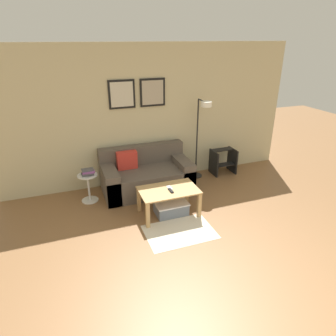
{
  "coord_description": "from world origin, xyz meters",
  "views": [
    {
      "loc": [
        -1.63,
        -1.77,
        2.62
      ],
      "look_at": [
        -0.24,
        2.01,
        0.85
      ],
      "focal_mm": 32.0,
      "sensor_mm": 36.0,
      "label": 1
    }
  ],
  "objects_px": {
    "coffee_table": "(169,194)",
    "side_table": "(88,185)",
    "remote_control": "(171,191)",
    "book_stack": "(88,172)",
    "cell_phone": "(170,188)",
    "storage_bin": "(171,208)",
    "couch": "(146,176)",
    "floor_lamp": "(202,128)",
    "step_stool": "(223,161)"
  },
  "relations": [
    {
      "from": "remote_control",
      "to": "step_stool",
      "type": "height_order",
      "value": "step_stool"
    },
    {
      "from": "floor_lamp",
      "to": "side_table",
      "type": "bearing_deg",
      "value": -177.31
    },
    {
      "from": "side_table",
      "to": "book_stack",
      "type": "distance_m",
      "value": 0.24
    },
    {
      "from": "couch",
      "to": "floor_lamp",
      "type": "distance_m",
      "value": 1.36
    },
    {
      "from": "book_stack",
      "to": "cell_phone",
      "type": "bearing_deg",
      "value": -35.51
    },
    {
      "from": "coffee_table",
      "to": "book_stack",
      "type": "relative_size",
      "value": 4.12
    },
    {
      "from": "coffee_table",
      "to": "floor_lamp",
      "type": "bearing_deg",
      "value": 43.65
    },
    {
      "from": "remote_control",
      "to": "step_stool",
      "type": "xyz_separation_m",
      "value": [
        1.6,
        1.16,
        -0.17
      ]
    },
    {
      "from": "remote_control",
      "to": "book_stack",
      "type": "bearing_deg",
      "value": 138.8
    },
    {
      "from": "storage_bin",
      "to": "side_table",
      "type": "xyz_separation_m",
      "value": [
        -1.18,
        0.88,
        0.19
      ]
    },
    {
      "from": "remote_control",
      "to": "side_table",
      "type": "bearing_deg",
      "value": 139.25
    },
    {
      "from": "storage_bin",
      "to": "floor_lamp",
      "type": "xyz_separation_m",
      "value": [
        0.98,
        0.98,
        0.96
      ]
    },
    {
      "from": "storage_bin",
      "to": "side_table",
      "type": "height_order",
      "value": "side_table"
    },
    {
      "from": "floor_lamp",
      "to": "cell_phone",
      "type": "xyz_separation_m",
      "value": [
        -0.98,
        -0.92,
        -0.62
      ]
    },
    {
      "from": "book_stack",
      "to": "step_stool",
      "type": "bearing_deg",
      "value": 4.7
    },
    {
      "from": "floor_lamp",
      "to": "side_table",
      "type": "height_order",
      "value": "floor_lamp"
    },
    {
      "from": "side_table",
      "to": "couch",
      "type": "bearing_deg",
      "value": 3.62
    },
    {
      "from": "coffee_table",
      "to": "storage_bin",
      "type": "height_order",
      "value": "coffee_table"
    },
    {
      "from": "remote_control",
      "to": "cell_phone",
      "type": "bearing_deg",
      "value": 77.49
    },
    {
      "from": "book_stack",
      "to": "cell_phone",
      "type": "height_order",
      "value": "book_stack"
    },
    {
      "from": "floor_lamp",
      "to": "side_table",
      "type": "distance_m",
      "value": 2.29
    },
    {
      "from": "coffee_table",
      "to": "storage_bin",
      "type": "bearing_deg",
      "value": -8.6
    },
    {
      "from": "floor_lamp",
      "to": "step_stool",
      "type": "relative_size",
      "value": 3.11
    },
    {
      "from": "coffee_table",
      "to": "side_table",
      "type": "relative_size",
      "value": 1.86
    },
    {
      "from": "couch",
      "to": "coffee_table",
      "type": "relative_size",
      "value": 1.74
    },
    {
      "from": "side_table",
      "to": "coffee_table",
      "type": "bearing_deg",
      "value": -37.36
    },
    {
      "from": "floor_lamp",
      "to": "remote_control",
      "type": "relative_size",
      "value": 10.54
    },
    {
      "from": "cell_phone",
      "to": "step_stool",
      "type": "height_order",
      "value": "step_stool"
    },
    {
      "from": "book_stack",
      "to": "storage_bin",
      "type": "bearing_deg",
      "value": -37.04
    },
    {
      "from": "couch",
      "to": "book_stack",
      "type": "distance_m",
      "value": 1.06
    },
    {
      "from": "side_table",
      "to": "book_stack",
      "type": "height_order",
      "value": "book_stack"
    },
    {
      "from": "side_table",
      "to": "book_stack",
      "type": "relative_size",
      "value": 2.22
    },
    {
      "from": "coffee_table",
      "to": "book_stack",
      "type": "xyz_separation_m",
      "value": [
        -1.12,
        0.87,
        0.19
      ]
    },
    {
      "from": "coffee_table",
      "to": "side_table",
      "type": "height_order",
      "value": "side_table"
    },
    {
      "from": "floor_lamp",
      "to": "step_stool",
      "type": "distance_m",
      "value": 1.0
    },
    {
      "from": "couch",
      "to": "side_table",
      "type": "bearing_deg",
      "value": -176.38
    },
    {
      "from": "couch",
      "to": "coffee_table",
      "type": "height_order",
      "value": "couch"
    },
    {
      "from": "book_stack",
      "to": "side_table",
      "type": "bearing_deg",
      "value": -168.48
    },
    {
      "from": "cell_phone",
      "to": "remote_control",
      "type": "bearing_deg",
      "value": -99.76
    },
    {
      "from": "couch",
      "to": "book_stack",
      "type": "relative_size",
      "value": 7.17
    },
    {
      "from": "book_stack",
      "to": "remote_control",
      "type": "relative_size",
      "value": 1.48
    },
    {
      "from": "side_table",
      "to": "remote_control",
      "type": "xyz_separation_m",
      "value": [
        1.15,
        -0.93,
        0.15
      ]
    },
    {
      "from": "side_table",
      "to": "step_stool",
      "type": "height_order",
      "value": "step_stool"
    },
    {
      "from": "book_stack",
      "to": "step_stool",
      "type": "xyz_separation_m",
      "value": [
        2.73,
        0.22,
        -0.27
      ]
    },
    {
      "from": "remote_control",
      "to": "cell_phone",
      "type": "height_order",
      "value": "remote_control"
    },
    {
      "from": "remote_control",
      "to": "cell_phone",
      "type": "distance_m",
      "value": 0.11
    },
    {
      "from": "coffee_table",
      "to": "step_stool",
      "type": "bearing_deg",
      "value": 34.26
    },
    {
      "from": "floor_lamp",
      "to": "step_stool",
      "type": "xyz_separation_m",
      "value": [
        0.59,
        0.13,
        -0.79
      ]
    },
    {
      "from": "storage_bin",
      "to": "side_table",
      "type": "relative_size",
      "value": 1.06
    },
    {
      "from": "couch",
      "to": "side_table",
      "type": "distance_m",
      "value": 1.04
    }
  ]
}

